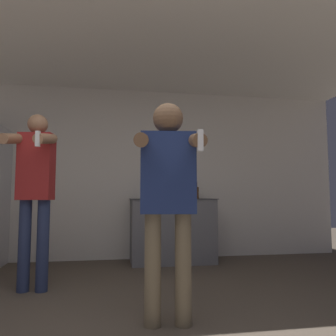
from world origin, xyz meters
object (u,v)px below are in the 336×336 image
(bottle_clear_vodka, at_px, (196,192))
(person_man_side, at_px, (35,183))
(person_woman_foreground, at_px, (168,187))
(bottle_brown_liquor, at_px, (169,191))
(bottle_green_wine, at_px, (178,190))

(bottle_clear_vodka, bearing_deg, person_man_side, -148.21)
(person_woman_foreground, distance_m, person_man_side, 1.57)
(bottle_brown_liquor, height_order, bottle_clear_vodka, bottle_clear_vodka)
(bottle_brown_liquor, relative_size, bottle_clear_vodka, 0.98)
(bottle_brown_liquor, relative_size, person_woman_foreground, 0.16)
(bottle_green_wine, bearing_deg, person_woman_foreground, -102.92)
(bottle_brown_liquor, bearing_deg, bottle_green_wine, 0.00)
(bottle_brown_liquor, xyz_separation_m, bottle_green_wine, (0.13, 0.00, 0.02))
(person_man_side, bearing_deg, bottle_brown_liquor, 38.07)
(person_woman_foreground, xyz_separation_m, person_man_side, (-1.17, 1.04, 0.07))
(bottle_brown_liquor, bearing_deg, person_woman_foreground, -99.64)
(bottle_clear_vodka, bearing_deg, bottle_brown_liquor, 180.00)
(bottle_green_wine, bearing_deg, bottle_clear_vodka, -0.00)
(bottle_clear_vodka, bearing_deg, bottle_green_wine, 180.00)
(bottle_clear_vodka, height_order, person_man_side, person_man_side)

